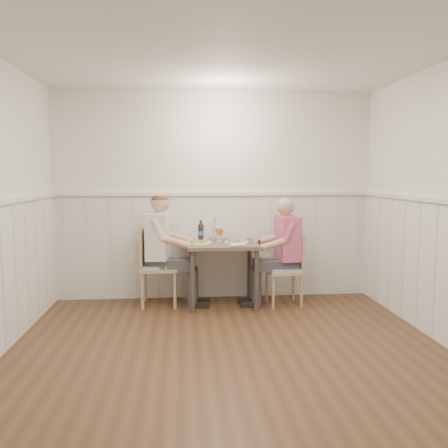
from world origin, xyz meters
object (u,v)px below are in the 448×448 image
(dining_table, at_px, (223,252))
(diner_cream, at_px, (162,258))
(chair_right, at_px, (288,267))
(grass_vase, at_px, (213,228))
(beer_bottle, at_px, (201,232))
(chair_left, at_px, (154,264))
(man_in_pink, at_px, (284,259))

(dining_table, bearing_deg, diner_cream, 176.97)
(chair_right, bearing_deg, grass_vase, 160.57)
(dining_table, relative_size, beer_bottle, 3.24)
(chair_left, distance_m, grass_vase, 0.85)
(chair_right, height_order, man_in_pink, man_in_pink)
(chair_left, relative_size, diner_cream, 0.68)
(beer_bottle, distance_m, grass_vase, 0.17)
(diner_cream, distance_m, beer_bottle, 0.58)
(dining_table, height_order, grass_vase, grass_vase)
(grass_vase, bearing_deg, chair_left, -163.85)
(grass_vase, bearing_deg, chair_right, -19.43)
(dining_table, xyz_separation_m, man_in_pink, (0.74, -0.02, -0.09))
(diner_cream, bearing_deg, chair_right, -3.23)
(chair_right, bearing_deg, man_in_pink, 152.06)
(beer_bottle, bearing_deg, man_in_pink, -12.93)
(dining_table, distance_m, man_in_pink, 0.75)
(chair_right, xyz_separation_m, chair_left, (-1.60, 0.10, 0.04))
(man_in_pink, relative_size, diner_cream, 0.96)
(man_in_pink, bearing_deg, chair_left, 177.08)
(chair_right, distance_m, beer_bottle, 1.14)
(diner_cream, bearing_deg, beer_bottle, 19.60)
(beer_bottle, bearing_deg, grass_vase, 21.00)
(man_in_pink, distance_m, beer_bottle, 1.07)
(dining_table, xyz_separation_m, chair_left, (-0.81, 0.06, -0.14))
(chair_left, height_order, diner_cream, diner_cream)
(man_in_pink, bearing_deg, diner_cream, 177.65)
(beer_bottle, xyz_separation_m, grass_vase, (0.15, 0.06, 0.04))
(dining_table, distance_m, chair_right, 0.81)
(dining_table, bearing_deg, man_in_pink, -1.70)
(man_in_pink, bearing_deg, beer_bottle, 167.07)
(man_in_pink, relative_size, grass_vase, 3.93)
(diner_cream, bearing_deg, chair_left, 168.26)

